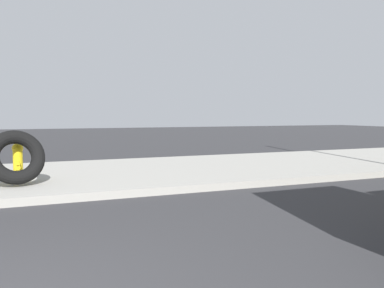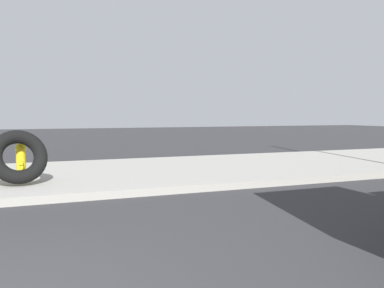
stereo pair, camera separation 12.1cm
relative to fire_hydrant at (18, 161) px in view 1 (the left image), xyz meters
The scene contains 3 objects.
sidewalk_curb 1.03m from the fire_hydrant, 110.41° to the left, with size 36.00×5.00×0.15m, color #99968E.
fire_hydrant is the anchor object (origin of this frame).
loose_tire 0.44m from the fire_hydrant, 94.06° to the right, with size 1.07×1.07×0.26m, color black.
Camera 1 is at (0.44, -3.07, 1.51)m, focal length 38.05 mm.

